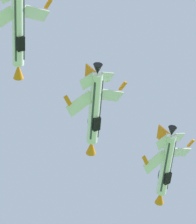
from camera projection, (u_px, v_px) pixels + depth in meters
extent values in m
cylinder|color=white|center=(166.00, 165.00, 91.40)|extent=(9.05, 10.26, 1.70)
cube|color=#383D47|center=(168.00, 166.00, 91.09)|extent=(7.61, 8.62, 1.12)
cone|color=orange|center=(160.00, 197.00, 95.39)|extent=(2.74, 2.84, 1.56)
cone|color=black|center=(172.00, 132.00, 87.63)|extent=(2.07, 2.10, 1.36)
ellipsoid|color=#192333|center=(161.00, 175.00, 93.30)|extent=(3.23, 3.43, 1.52)
cube|color=black|center=(167.00, 178.00, 92.06)|extent=(2.48, 2.57, 1.30)
cube|color=white|center=(155.00, 162.00, 89.12)|extent=(3.11, 4.08, 2.46)
cube|color=orange|center=(145.00, 160.00, 87.48)|extent=(1.70, 1.15, 0.51)
cube|color=white|center=(180.00, 152.00, 91.65)|extent=(3.95, 2.63, 2.46)
cube|color=orange|center=(191.00, 143.00, 92.05)|extent=(0.93, 1.69, 0.51)
cube|color=white|center=(163.00, 143.00, 87.82)|extent=(2.40, 2.50, 1.33)
cube|color=white|center=(178.00, 137.00, 89.30)|extent=(2.37, 2.22, 1.33)
cube|color=orange|center=(163.00, 135.00, 89.94)|extent=(2.89, 3.01, 2.29)
cylinder|color=white|center=(94.00, 109.00, 83.09)|extent=(9.05, 10.26, 1.70)
cube|color=#383D47|center=(96.00, 110.00, 82.76)|extent=(7.62, 8.62, 1.09)
cone|color=orange|center=(91.00, 147.00, 87.08)|extent=(2.74, 2.84, 1.56)
cone|color=black|center=(98.00, 69.00, 79.32)|extent=(2.07, 2.10, 1.36)
ellipsoid|color=#192333|center=(91.00, 121.00, 85.00)|extent=(3.22, 3.42, 1.51)
cube|color=black|center=(96.00, 124.00, 83.74)|extent=(2.47, 2.57, 1.29)
cube|color=white|center=(80.00, 104.00, 80.85)|extent=(3.13, 4.13, 2.36)
cube|color=orange|center=(68.00, 100.00, 79.25)|extent=(1.71, 1.15, 0.50)
cube|color=white|center=(110.00, 95.00, 83.29)|extent=(4.01, 2.64, 2.36)
cube|color=orange|center=(123.00, 86.00, 83.64)|extent=(0.93, 1.69, 0.50)
cube|color=white|center=(88.00, 82.00, 79.53)|extent=(2.42, 2.53, 1.28)
cube|color=white|center=(106.00, 77.00, 80.95)|extent=(2.40, 2.23, 1.28)
cube|color=orange|center=(90.00, 75.00, 81.65)|extent=(2.84, 2.97, 2.32)
cylinder|color=white|center=(18.00, 27.00, 79.43)|extent=(9.05, 10.26, 1.70)
cube|color=#383D47|center=(19.00, 29.00, 79.11)|extent=(7.62, 8.62, 1.09)
cone|color=orange|center=(18.00, 71.00, 83.42)|extent=(2.74, 2.84, 1.56)
ellipsoid|color=#192333|center=(16.00, 42.00, 81.34)|extent=(3.22, 3.42, 1.51)
cube|color=black|center=(20.00, 43.00, 80.08)|extent=(2.47, 2.57, 1.29)
cube|color=white|center=(1.00, 19.00, 77.20)|extent=(3.13, 4.13, 2.36)
cube|color=white|center=(35.00, 13.00, 79.63)|extent=(4.01, 2.64, 2.36)
cube|color=orange|center=(48.00, 4.00, 79.99)|extent=(0.93, 1.69, 0.50)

